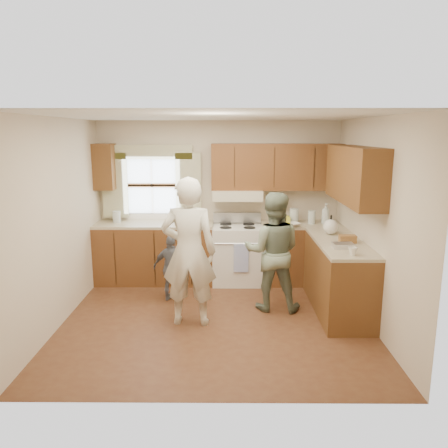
{
  "coord_description": "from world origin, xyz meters",
  "views": [
    {
      "loc": [
        0.14,
        -5.16,
        2.32
      ],
      "look_at": [
        0.1,
        0.4,
        1.15
      ],
      "focal_mm": 35.0,
      "sensor_mm": 36.0,
      "label": 1
    }
  ],
  "objects_px": {
    "woman_left": "(189,252)",
    "child": "(172,268)",
    "stove": "(237,253)",
    "woman_right": "(273,252)"
  },
  "relations": [
    {
      "from": "woman_left",
      "to": "stove",
      "type": "bearing_deg",
      "value": -109.47
    },
    {
      "from": "stove",
      "to": "woman_left",
      "type": "height_order",
      "value": "woman_left"
    },
    {
      "from": "woman_left",
      "to": "woman_right",
      "type": "bearing_deg",
      "value": -153.6
    },
    {
      "from": "stove",
      "to": "child",
      "type": "distance_m",
      "value": 1.21
    },
    {
      "from": "stove",
      "to": "woman_right",
      "type": "height_order",
      "value": "woman_right"
    },
    {
      "from": "child",
      "to": "woman_left",
      "type": "bearing_deg",
      "value": 125.35
    },
    {
      "from": "stove",
      "to": "child",
      "type": "bearing_deg",
      "value": -139.77
    },
    {
      "from": "woman_left",
      "to": "child",
      "type": "relative_size",
      "value": 1.94
    },
    {
      "from": "stove",
      "to": "woman_left",
      "type": "xyz_separation_m",
      "value": [
        -0.62,
        -1.53,
        0.44
      ]
    },
    {
      "from": "stove",
      "to": "child",
      "type": "xyz_separation_m",
      "value": [
        -0.92,
        -0.78,
        0.0
      ]
    }
  ]
}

